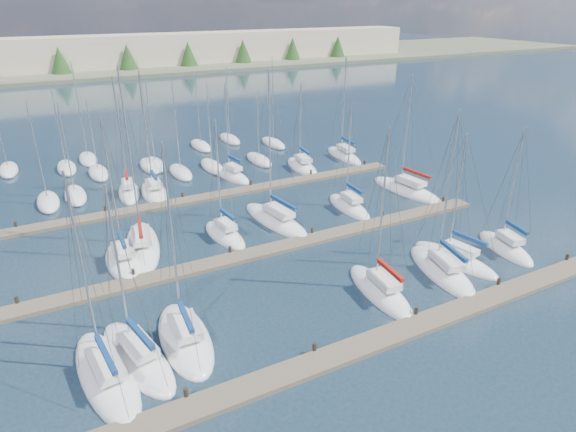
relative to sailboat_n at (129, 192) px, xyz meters
name	(u,v)px	position (x,y,z in m)	size (l,w,h in m)	color
ground	(155,134)	(8.82, 24.56, -0.20)	(400.00, 400.00, 0.00)	#223544
dock_near	(376,341)	(8.82, -33.42, -0.05)	(44.00, 1.93, 1.10)	#6B5E4C
dock_mid	(277,248)	(8.82, -19.42, -0.05)	(44.00, 1.93, 1.10)	#6B5E4C
dock_far	(221,195)	(8.82, -5.42, -0.05)	(44.00, 1.93, 1.10)	#6B5E4C
sailboat_n	(129,192)	(0.00, 0.00, 0.00)	(3.28, 7.60, 13.42)	white
sailboat_i	(143,245)	(-1.43, -13.60, -0.01)	(4.34, 10.24, 15.90)	white
sailboat_l	(349,207)	(19.42, -14.83, -0.02)	(2.85, 7.38, 11.23)	white
sailboat_d	(380,291)	(12.54, -28.99, -0.01)	(3.30, 8.16, 13.08)	white
sailboat_k	(276,220)	(11.20, -14.32, -0.01)	(4.12, 10.38, 15.06)	white
sailboat_b	(137,357)	(-4.84, -27.96, -0.03)	(4.40, 8.85, 11.77)	white
sailboat_f	(455,259)	(20.94, -28.07, -0.02)	(3.66, 8.13, 11.45)	white
sailboat_g	(505,248)	(26.32, -28.60, -0.01)	(3.66, 6.90, 11.32)	white
sailboat_e	(442,271)	(18.67, -28.91, -0.02)	(4.51, 8.94, 13.56)	white
sailboat_o	(154,192)	(2.51, -1.41, -0.01)	(3.09, 7.57, 14.00)	white
sailboat_m	(406,190)	(27.91, -13.77, -0.03)	(4.16, 10.10, 13.46)	white
sailboat_c	(185,338)	(-1.79, -27.60, -0.02)	(3.52, 8.32, 13.59)	white
sailboat_a	(106,375)	(-6.74, -28.72, -0.02)	(3.80, 9.45, 13.05)	white
sailboat_q	(302,166)	(21.48, -1.08, -0.03)	(3.72, 8.01, 11.34)	white
sailboat_j	(225,235)	(5.68, -14.99, -0.01)	(2.95, 6.79, 11.43)	white
sailboat_p	(232,175)	(12.23, -0.24, -0.01)	(3.37, 7.14, 11.92)	white
sailboat_r	(344,155)	(28.88, 0.32, -0.01)	(3.30, 8.73, 13.94)	white
sailboat_h	(124,260)	(-3.35, -15.50, -0.02)	(3.04, 7.54, 12.67)	white
distant_boats	(152,164)	(4.48, 8.33, 0.09)	(36.93, 20.75, 13.30)	#9EA0A5
shoreline	(34,45)	(-4.47, 114.34, 7.24)	(400.00, 60.00, 38.00)	#666B51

